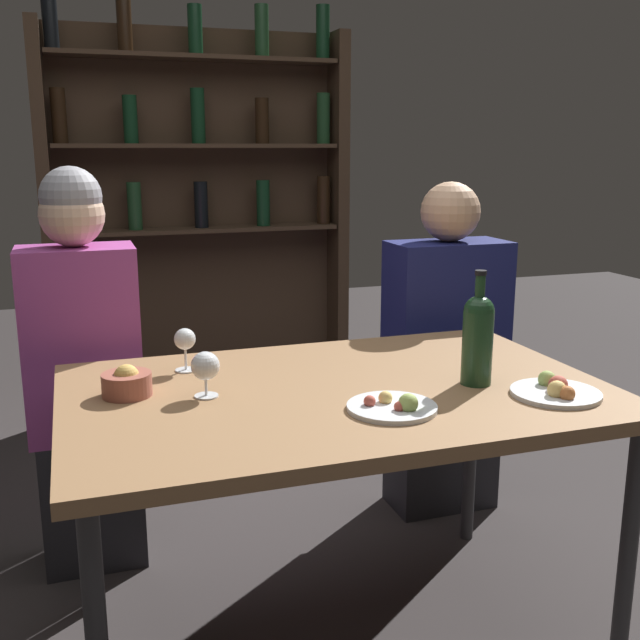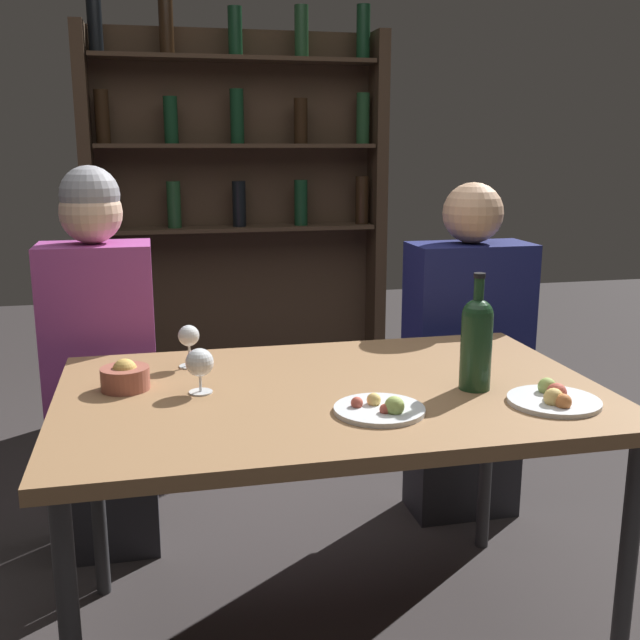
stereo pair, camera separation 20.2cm
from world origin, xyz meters
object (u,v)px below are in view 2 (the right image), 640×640
object	(u,v)px
food_plate_1	(554,398)
seated_person_left	(102,371)
seated_person_right	(466,363)
wine_glass_0	(200,364)
snack_bowl	(125,377)
wine_bottle	(477,339)
wine_glass_1	(189,338)
food_plate_0	(380,408)

from	to	relation	value
food_plate_1	seated_person_left	size ratio (longest dim) A/B	0.17
seated_person_left	seated_person_right	world-z (taller)	seated_person_left
wine_glass_0	snack_bowl	world-z (taller)	wine_glass_0
wine_bottle	wine_glass_1	xyz separation A→B (m)	(-0.70, 0.36, -0.05)
wine_bottle	seated_person_right	distance (m)	0.86
food_plate_0	seated_person_left	bearing A→B (deg)	128.52
wine_glass_1	food_plate_1	xyz separation A→B (m)	(0.85, -0.51, -0.07)
snack_bowl	seated_person_right	distance (m)	1.32
wine_glass_1	seated_person_left	bearing A→B (deg)	125.06
seated_person_right	snack_bowl	bearing A→B (deg)	-155.05
food_plate_0	seated_person_right	size ratio (longest dim) A/B	0.17
wine_bottle	seated_person_right	xyz separation A→B (m)	(0.31, 0.74, -0.30)
wine_glass_1	seated_person_right	distance (m)	1.11
wine_glass_0	wine_glass_1	distance (m)	0.24
food_plate_0	seated_person_right	distance (m)	1.06
seated_person_right	wine_glass_0	bearing A→B (deg)	-148.07
wine_glass_0	seated_person_right	bearing A→B (deg)	31.93
snack_bowl	food_plate_0	bearing A→B (deg)	-27.85
snack_bowl	seated_person_right	size ratio (longest dim) A/B	0.10
wine_glass_1	food_plate_1	bearing A→B (deg)	-31.05
wine_glass_0	seated_person_left	bearing A→B (deg)	114.54
wine_bottle	seated_person_left	size ratio (longest dim) A/B	0.23
wine_glass_0	seated_person_left	world-z (taller)	seated_person_left
seated_person_left	seated_person_right	xyz separation A→B (m)	(1.28, 0.00, -0.06)
food_plate_1	seated_person_left	world-z (taller)	seated_person_left
wine_glass_0	wine_glass_1	size ratio (longest dim) A/B	0.96
seated_person_left	snack_bowl	bearing A→B (deg)	-79.93
food_plate_0	seated_person_left	distance (m)	1.11
wine_glass_1	wine_bottle	bearing A→B (deg)	-26.98
food_plate_1	seated_person_right	distance (m)	0.93
wine_bottle	food_plate_1	size ratio (longest dim) A/B	1.35
wine_glass_1	food_plate_0	world-z (taller)	wine_glass_1
wine_glass_0	snack_bowl	distance (m)	0.20
wine_bottle	food_plate_1	xyz separation A→B (m)	(0.14, -0.15, -0.12)
food_plate_1	snack_bowl	distance (m)	1.07
wine_bottle	wine_glass_1	size ratio (longest dim) A/B	2.49
food_plate_0	seated_person_right	xyz separation A→B (m)	(0.60, 0.86, -0.18)
food_plate_0	wine_glass_1	bearing A→B (deg)	131.08
food_plate_0	wine_glass_0	bearing A→B (deg)	149.19
wine_bottle	food_plate_0	distance (m)	0.33
food_plate_1	wine_bottle	bearing A→B (deg)	133.12
wine_glass_1	seated_person_left	distance (m)	0.51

